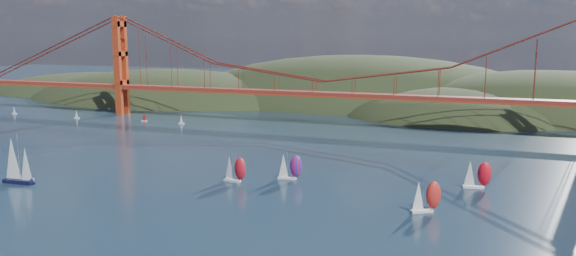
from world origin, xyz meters
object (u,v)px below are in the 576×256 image
Objects in this scene: racer_3 at (477,174)px; racer_rwb at (289,166)px; racer_0 at (234,169)px; sloop_navy at (16,161)px; racer_1 at (426,196)px.

racer_rwb is (-54.84, -9.78, -0.09)m from racer_3.
racer_0 reaches higher than racer_rwb.
sloop_navy is 1.71× the size of racer_1.
racer_3 is 1.02× the size of racer_rwb.
sloop_navy is 120.22m from racer_1.
racer_rwb is (-43.73, 18.68, -0.09)m from racer_1.
racer_1 is at bearing -118.48° from racer_3.
racer_1 is (119.30, 14.60, -2.55)m from sloop_navy.
racer_3 is (11.11, 28.46, 0.00)m from racer_1.
racer_1 is (58.37, -9.99, 0.08)m from racer_0.
sloop_navy is 82.62m from racer_rwb.
racer_3 is 55.71m from racer_rwb.
racer_3 is (69.48, 18.47, 0.08)m from racer_0.
racer_rwb is (14.63, 8.69, -0.01)m from racer_0.
sloop_navy reaches higher than racer_rwb.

